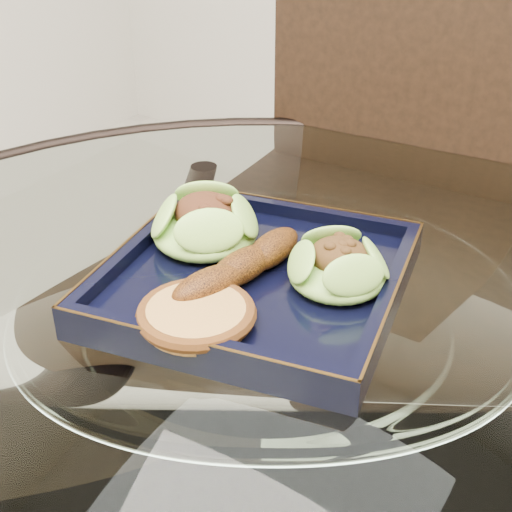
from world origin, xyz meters
The scene contains 7 objects.
dining_table centered at (0.00, 0.00, 0.60)m, with size 1.13×1.13×0.77m.
dining_chair centered at (-0.09, 0.39, 0.55)m, with size 0.45×0.45×0.98m.
navy_plate centered at (-0.05, 0.06, 0.77)m, with size 0.27×0.27×0.02m, color black.
lettuce_wrap_left centered at (-0.13, 0.08, 0.80)m, with size 0.11×0.11×0.04m, color #67AE32.
lettuce_wrap_right centered at (0.02, 0.08, 0.80)m, with size 0.09×0.09×0.03m, color #588E29.
roasted_plantain centered at (-0.05, 0.04, 0.80)m, with size 0.16×0.03×0.03m, color #5B2C09.
crumb_patty centered at (-0.05, -0.04, 0.79)m, with size 0.09×0.09×0.02m, color #C78642.
Camera 1 is at (0.27, -0.43, 1.14)m, focal length 50.00 mm.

